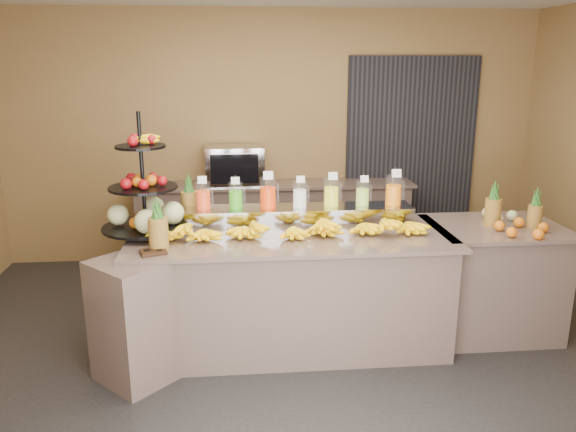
{
  "coord_description": "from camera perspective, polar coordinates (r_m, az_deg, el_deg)",
  "views": [
    {
      "loc": [
        -0.41,
        -3.84,
        2.22
      ],
      "look_at": [
        -0.03,
        0.3,
        1.08
      ],
      "focal_mm": 35.0,
      "sensor_mm": 36.0,
      "label": 1
    }
  ],
  "objects": [
    {
      "name": "right_counter",
      "position": [
        5.05,
        19.89,
        -5.95
      ],
      "size": [
        1.08,
        0.88,
        0.93
      ],
      "color": "gray",
      "rests_on": "ground"
    },
    {
      "name": "right_fruit_pile",
      "position": [
        4.82,
        22.18,
        -0.5
      ],
      "size": [
        0.43,
        0.41,
        0.23
      ],
      "color": "brown",
      "rests_on": "right_counter"
    },
    {
      "name": "room_envelope",
      "position": [
        4.68,
        2.08,
        11.08
      ],
      "size": [
        6.04,
        5.02,
        2.82
      ],
      "color": "olive",
      "rests_on": "ground"
    },
    {
      "name": "juice_pitcher_orange_a",
      "position": [
        4.55,
        -8.61,
        1.9
      ],
      "size": [
        0.12,
        0.12,
        0.29
      ],
      "color": "silver",
      "rests_on": "pitcher_tray"
    },
    {
      "name": "juice_pitcher_green",
      "position": [
        4.54,
        -5.33,
        1.93
      ],
      "size": [
        0.12,
        0.12,
        0.28
      ],
      "color": "silver",
      "rests_on": "pitcher_tray"
    },
    {
      "name": "juice_pitcher_orange_b",
      "position": [
        4.55,
        -2.05,
        2.19
      ],
      "size": [
        0.13,
        0.14,
        0.32
      ],
      "color": "silver",
      "rests_on": "pitcher_tray"
    },
    {
      "name": "juice_pitcher_lemon",
      "position": [
        4.61,
        4.42,
        2.25
      ],
      "size": [
        0.13,
        0.13,
        0.31
      ],
      "color": "silver",
      "rests_on": "pitcher_tray"
    },
    {
      "name": "ground",
      "position": [
        4.46,
        0.71,
        -14.58
      ],
      "size": [
        6.0,
        6.0,
        0.0
      ],
      "primitive_type": "plane",
      "color": "black",
      "rests_on": "ground"
    },
    {
      "name": "pitcher_tray",
      "position": [
        4.61,
        1.19,
        0.03
      ],
      "size": [
        1.85,
        0.3,
        0.15
      ],
      "primitive_type": "cube",
      "color": "gray",
      "rests_on": "buffet_counter"
    },
    {
      "name": "pineapple_left_b",
      "position": [
        4.73,
        -9.97,
        1.24
      ],
      "size": [
        0.14,
        0.14,
        0.42
      ],
      "rotation": [
        0.0,
        0.0,
        -0.27
      ],
      "color": "brown",
      "rests_on": "buffet_counter"
    },
    {
      "name": "juice_pitcher_lime",
      "position": [
        4.66,
        7.58,
        2.16
      ],
      "size": [
        0.11,
        0.12,
        0.27
      ],
      "color": "silver",
      "rests_on": "pitcher_tray"
    },
    {
      "name": "banana_heap",
      "position": [
        4.31,
        -0.0,
        -1.07
      ],
      "size": [
        2.13,
        0.19,
        0.18
      ],
      "color": "yellow",
      "rests_on": "buffet_counter"
    },
    {
      "name": "back_ledge",
      "position": [
        6.35,
        -1.4,
        -0.73
      ],
      "size": [
        3.1,
        0.55,
        0.93
      ],
      "color": "gray",
      "rests_on": "ground"
    },
    {
      "name": "juice_pitcher_orange_c",
      "position": [
        4.72,
        10.66,
        2.41
      ],
      "size": [
        0.13,
        0.14,
        0.32
      ],
      "color": "silver",
      "rests_on": "pitcher_tray"
    },
    {
      "name": "fruit_stand",
      "position": [
        4.47,
        -13.79,
        1.24
      ],
      "size": [
        0.78,
        0.78,
        0.94
      ],
      "rotation": [
        0.0,
        0.0,
        0.17
      ],
      "color": "black",
      "rests_on": "buffet_counter"
    },
    {
      "name": "juice_pitcher_milk",
      "position": [
        4.57,
        1.2,
        2.08
      ],
      "size": [
        0.12,
        0.12,
        0.28
      ],
      "color": "silver",
      "rests_on": "pitcher_tray"
    },
    {
      "name": "oven_warmer",
      "position": [
        6.19,
        -5.46,
        5.17
      ],
      "size": [
        0.64,
        0.46,
        0.42
      ],
      "primitive_type": "cube",
      "rotation": [
        0.0,
        0.0,
        0.04
      ],
      "color": "gray",
      "rests_on": "back_ledge"
    },
    {
      "name": "buffet_counter",
      "position": [
        4.47,
        -1.1,
        -7.8
      ],
      "size": [
        2.75,
        1.25,
        0.93
      ],
      "color": "gray",
      "rests_on": "ground"
    },
    {
      "name": "pineapple_left_a",
      "position": [
        4.07,
        -13.04,
        -1.41
      ],
      "size": [
        0.14,
        0.14,
        0.4
      ],
      "rotation": [
        0.0,
        0.0,
        -0.13
      ],
      "color": "brown",
      "rests_on": "buffet_counter"
    },
    {
      "name": "condiment_caddy",
      "position": [
        4.04,
        -13.53,
        -3.58
      ],
      "size": [
        0.21,
        0.18,
        0.03
      ],
      "primitive_type": "cube",
      "rotation": [
        0.0,
        0.0,
        0.34
      ],
      "color": "black",
      "rests_on": "buffet_counter"
    }
  ]
}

